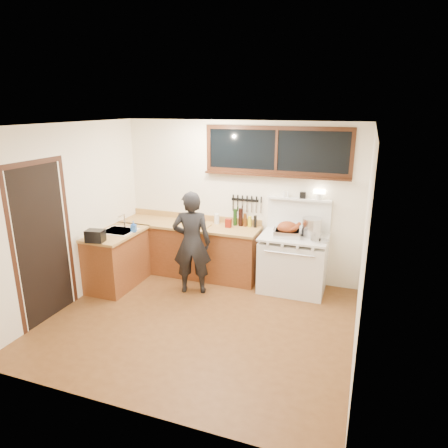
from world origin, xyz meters
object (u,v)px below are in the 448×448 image
at_px(man, 192,243).
at_px(cutting_board, 198,223).
at_px(roast_turkey, 288,230).
at_px(vintage_stove, 293,262).

distance_m(man, cutting_board, 0.58).
bearing_deg(roast_turkey, vintage_stove, 36.93).
height_order(man, roast_turkey, man).
height_order(vintage_stove, cutting_board, vintage_stove).
distance_m(cutting_board, roast_turkey, 1.49).
distance_m(vintage_stove, roast_turkey, 0.55).
distance_m(vintage_stove, cutting_board, 1.66).
xyz_separation_m(vintage_stove, cutting_board, (-1.59, -0.04, 0.49)).
xyz_separation_m(vintage_stove, roast_turkey, (-0.10, -0.07, 0.53)).
distance_m(vintage_stove, man, 1.61).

